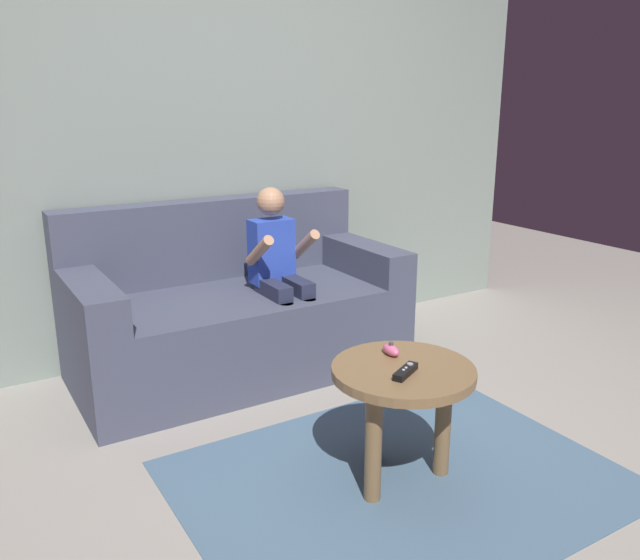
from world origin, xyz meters
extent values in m
plane|color=#9E998E|center=(0.00, 0.00, 0.00)|extent=(8.19, 8.19, 0.00)
cube|color=gray|center=(0.00, 1.89, 1.25)|extent=(4.10, 0.05, 2.50)
cube|color=#474C60|center=(-0.15, 1.44, 0.22)|extent=(1.65, 0.80, 0.44)
cube|color=#474C60|center=(-0.15, 1.76, 0.65)|extent=(1.65, 0.16, 0.42)
cube|color=#474C60|center=(-0.89, 1.44, 0.52)|extent=(0.18, 0.80, 0.17)
cube|color=#474C60|center=(0.58, 1.44, 0.52)|extent=(0.18, 0.80, 0.17)
cylinder|color=#282D47|center=(-0.05, 1.14, 0.22)|extent=(0.07, 0.07, 0.44)
cylinder|color=#282D47|center=(0.08, 1.14, 0.22)|extent=(0.07, 0.07, 0.44)
cube|color=#282D47|center=(-0.05, 1.27, 0.47)|extent=(0.08, 0.27, 0.08)
cube|color=#282D47|center=(0.08, 1.27, 0.47)|extent=(0.08, 0.27, 0.08)
cube|color=blue|center=(0.02, 1.40, 0.63)|extent=(0.21, 0.13, 0.32)
cylinder|color=tan|center=(-0.11, 1.29, 0.67)|extent=(0.05, 0.23, 0.19)
cylinder|color=tan|center=(0.14, 1.29, 0.67)|extent=(0.05, 0.23, 0.19)
sphere|color=tan|center=(0.02, 1.40, 0.88)|extent=(0.14, 0.14, 0.14)
cylinder|color=brown|center=(-0.07, 0.22, 0.44)|extent=(0.52, 0.52, 0.04)
cylinder|color=brown|center=(-0.23, 0.17, 0.21)|extent=(0.06, 0.06, 0.42)
cylinder|color=brown|center=(0.09, 0.17, 0.21)|extent=(0.06, 0.06, 0.42)
cylinder|color=brown|center=(-0.07, 0.38, 0.21)|extent=(0.06, 0.06, 0.42)
cube|color=slate|center=(-0.07, 0.22, 0.00)|extent=(1.58, 1.22, 0.01)
cube|color=black|center=(-0.10, 0.17, 0.47)|extent=(0.14, 0.10, 0.02)
cylinder|color=#99999E|center=(-0.07, 0.18, 0.48)|extent=(0.02, 0.02, 0.00)
cylinder|color=silver|center=(-0.10, 0.17, 0.48)|extent=(0.01, 0.01, 0.00)
cylinder|color=silver|center=(-0.12, 0.16, 0.48)|extent=(0.01, 0.01, 0.00)
ellipsoid|color=pink|center=(-0.04, 0.33, 0.48)|extent=(0.05, 0.09, 0.04)
cylinder|color=#4C4C51|center=(-0.04, 0.33, 0.50)|extent=(0.02, 0.02, 0.01)
camera|label=1|loc=(-1.43, -1.43, 1.38)|focal=36.23mm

